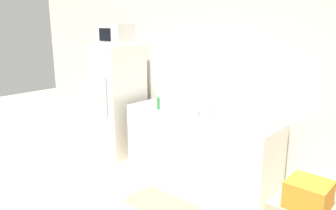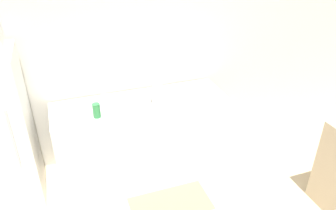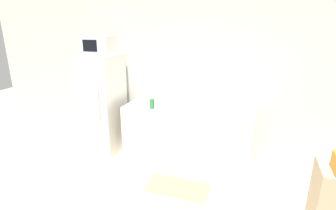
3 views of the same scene
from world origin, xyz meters
name	(u,v)px [view 1 (image 1 of 3)]	position (x,y,z in m)	size (l,w,h in m)	color
wall_back	(218,77)	(0.00, 2.90, 1.30)	(8.00, 0.06, 2.60)	silver
refrigerator	(119,101)	(-1.48, 2.46, 0.83)	(0.57, 0.70, 1.67)	white
microwave	(116,34)	(-1.48, 2.46, 1.82)	(0.46, 0.33, 0.30)	white
counter	(199,147)	(-0.01, 2.53, 0.44)	(2.00, 0.63, 0.89)	silver
sink_basin	(194,109)	(-0.13, 2.56, 0.92)	(0.37, 0.33, 0.06)	#9EA3A8
bottle_tall	(163,101)	(-0.43, 2.30, 1.02)	(0.07, 0.07, 0.27)	silver
bottle_short	(160,103)	(-0.53, 2.35, 0.96)	(0.08, 0.08, 0.16)	#2D7F42
basket	(308,194)	(1.77, 1.12, 1.04)	(0.23, 0.22, 0.15)	orange
paper_towel_roll	(206,107)	(0.15, 2.42, 1.02)	(0.12, 0.12, 0.27)	white
kitchen_rug	(164,205)	(0.08, 1.75, 0.00)	(0.86, 0.46, 0.01)	#937A5B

